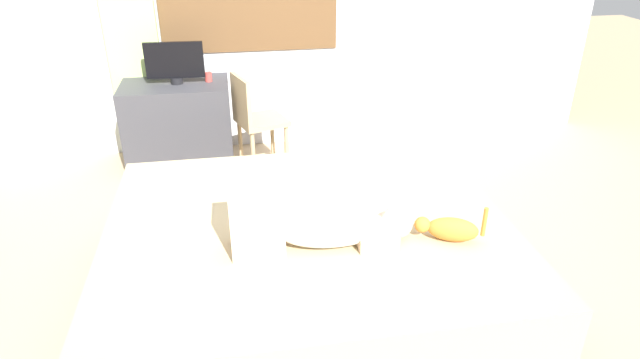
{
  "coord_description": "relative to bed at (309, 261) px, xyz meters",
  "views": [
    {
      "loc": [
        -0.33,
        -2.6,
        2.08
      ],
      "look_at": [
        0.14,
        0.13,
        0.68
      ],
      "focal_mm": 30.4,
      "sensor_mm": 36.0,
      "label": 1
    }
  ],
  "objects": [
    {
      "name": "person_lying",
      "position": [
        -0.01,
        -0.22,
        0.38
      ],
      "size": [
        0.94,
        0.28,
        0.34
      ],
      "color": "silver",
      "rests_on": "bed"
    },
    {
      "name": "cup",
      "position": [
        -0.55,
        2.07,
        0.52
      ],
      "size": [
        0.06,
        0.06,
        0.08
      ],
      "primitive_type": "cylinder",
      "color": "#B23D38",
      "rests_on": "desk"
    },
    {
      "name": "bed",
      "position": [
        0.0,
        0.0,
        0.0
      ],
      "size": [
        2.26,
        1.94,
        0.53
      ],
      "color": "brown",
      "rests_on": "ground"
    },
    {
      "name": "ground_plane",
      "position": [
        -0.04,
        0.07,
        -0.26
      ],
      "size": [
        16.0,
        16.0,
        0.0
      ],
      "primitive_type": "plane",
      "color": "tan"
    },
    {
      "name": "tv_monitor",
      "position": [
        -0.81,
        2.05,
        0.66
      ],
      "size": [
        0.48,
        0.1,
        0.35
      ],
      "color": "black",
      "rests_on": "desk"
    },
    {
      "name": "chair_by_desk",
      "position": [
        -0.2,
        1.76,
        0.25
      ],
      "size": [
        0.48,
        0.48,
        0.86
      ],
      "color": "tan",
      "rests_on": "ground"
    },
    {
      "name": "curtain_left",
      "position": [
        -1.17,
        2.33,
        1.06
      ],
      "size": [
        0.44,
        0.06,
        2.64
      ],
      "primitive_type": "cube",
      "color": "#ADCC75",
      "rests_on": "ground"
    },
    {
      "name": "cat",
      "position": [
        0.69,
        -0.31,
        0.33
      ],
      "size": [
        0.34,
        0.2,
        0.21
      ],
      "color": "#C67A2D",
      "rests_on": "bed"
    },
    {
      "name": "desk",
      "position": [
        -0.84,
        2.05,
        0.11
      ],
      "size": [
        0.9,
        0.56,
        0.74
      ],
      "color": "#38383D",
      "rests_on": "ground"
    }
  ]
}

